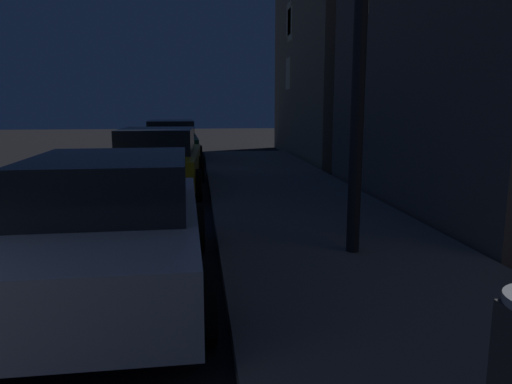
% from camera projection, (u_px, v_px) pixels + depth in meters
% --- Properties ---
extents(car_white, '(2.07, 4.20, 1.43)m').
position_uv_depth(car_white, '(112.00, 226.00, 5.07)').
color(car_white, silver).
rests_on(car_white, ground).
extents(car_yellow_cab, '(2.15, 4.33, 1.43)m').
position_uv_depth(car_yellow_cab, '(158.00, 160.00, 11.10)').
color(car_yellow_cab, gold).
rests_on(car_yellow_cab, ground).
extents(car_green, '(2.10, 4.20, 1.43)m').
position_uv_depth(car_green, '(171.00, 141.00, 16.78)').
color(car_green, '#19592D').
rests_on(car_green, ground).
extents(building_far, '(8.56, 8.78, 10.60)m').
position_uv_depth(building_far, '(408.00, 13.00, 17.86)').
color(building_far, '#998466').
rests_on(building_far, ground).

